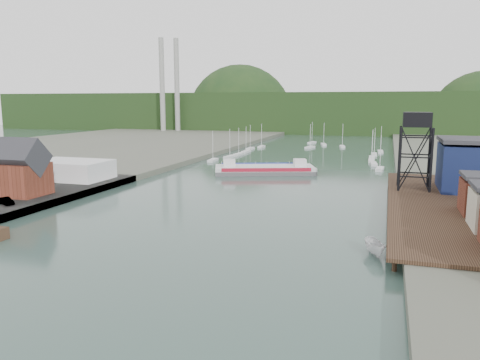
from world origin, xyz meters
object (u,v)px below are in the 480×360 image
Objects in this scene: harbor_building at (15,173)px; lift_tower at (417,124)px; chain_ferry at (265,169)px; motorboat at (375,248)px.

lift_tower is (77.00, 28.00, 9.56)m from harbor_building.
chain_ferry is 5.48× the size of motorboat.
lift_tower is 43.66m from motorboat.
harbor_building is at bearing 150.96° from motorboat.
motorboat is at bearing -10.16° from harbor_building.
motorboat is (32.36, -65.78, -0.09)m from chain_ferry.
lift_tower reaches higher than harbor_building.
lift_tower is 2.90× the size of motorboat.
chain_ferry reaches higher than motorboat.
lift_tower reaches higher than chain_ferry.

